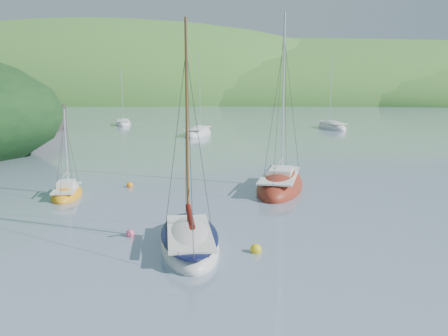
# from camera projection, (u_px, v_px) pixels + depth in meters

# --- Properties ---
(ground) EXTENTS (700.00, 700.00, 0.00)m
(ground) POSITION_uv_depth(u_px,v_px,m) (221.00, 248.00, 21.34)
(ground) COLOR slate
(ground) RESTS_ON ground
(shoreline_hills) EXTENTS (690.00, 135.00, 56.00)m
(shoreline_hills) POSITION_uv_depth(u_px,v_px,m) (229.00, 99.00, 191.39)
(shoreline_hills) COLOR #37702A
(shoreline_hills) RESTS_ON ground
(daysailer_white) EXTENTS (3.69, 7.09, 10.37)m
(daysailer_white) POSITION_uv_depth(u_px,v_px,m) (189.00, 242.00, 21.39)
(daysailer_white) COLOR silver
(daysailer_white) RESTS_ON ground
(sloop_red) EXTENTS (4.09, 8.70, 12.38)m
(sloop_red) POSITION_uv_depth(u_px,v_px,m) (280.00, 186.00, 32.81)
(sloop_red) COLOR maroon
(sloop_red) RESTS_ON ground
(sailboat_yellow) EXTENTS (2.62, 4.68, 5.86)m
(sailboat_yellow) POSITION_uv_depth(u_px,v_px,m) (67.00, 194.00, 30.86)
(sailboat_yellow) COLOR orange
(sailboat_yellow) RESTS_ON ground
(distant_sloop_a) EXTENTS (3.92, 8.32, 11.43)m
(distant_sloop_a) POSITION_uv_depth(u_px,v_px,m) (198.00, 134.00, 64.89)
(distant_sloop_a) COLOR silver
(distant_sloop_a) RESTS_ON ground
(distant_sloop_b) EXTENTS (4.75, 8.38, 11.31)m
(distant_sloop_b) POSITION_uv_depth(u_px,v_px,m) (332.00, 127.00, 73.54)
(distant_sloop_b) COLOR silver
(distant_sloop_b) RESTS_ON ground
(distant_sloop_c) EXTENTS (4.00, 7.05, 9.51)m
(distant_sloop_c) POSITION_uv_depth(u_px,v_px,m) (123.00, 124.00, 79.68)
(distant_sloop_c) COLOR silver
(distant_sloop_c) RESTS_ON ground
(mooring_buoys) EXTENTS (21.23, 12.78, 0.48)m
(mooring_buoys) POSITION_uv_depth(u_px,v_px,m) (248.00, 217.00, 25.76)
(mooring_buoys) COLOR gold
(mooring_buoys) RESTS_ON ground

